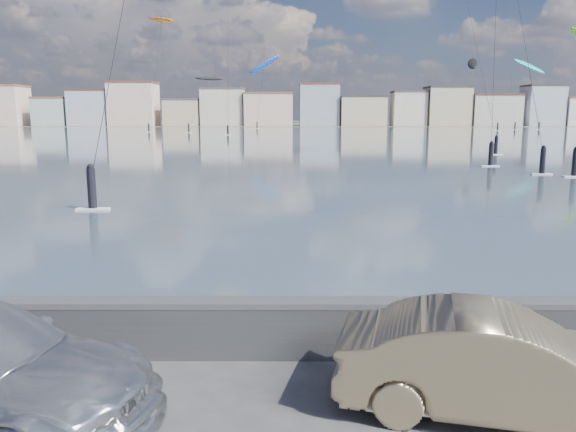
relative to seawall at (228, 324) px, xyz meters
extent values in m
cube|color=#354C59|center=(0.00, 88.80, -0.58)|extent=(500.00, 177.00, 0.00)
cube|color=#4C473D|center=(0.00, 197.30, -0.57)|extent=(500.00, 60.00, 0.00)
cube|color=#28282B|center=(0.00, 0.00, -0.13)|extent=(400.00, 0.35, 0.90)
cylinder|color=#28282B|center=(0.00, 0.00, 0.32)|extent=(400.00, 0.36, 0.36)
cube|color=beige|center=(-96.50, 183.30, 5.92)|extent=(16.00, 12.00, 13.00)
cube|color=#B7C6BC|center=(-79.00, 183.30, 3.92)|extent=(11.00, 10.00, 9.00)
cube|color=brown|center=(-79.00, 183.30, 8.72)|extent=(11.22, 10.20, 0.60)
cube|color=#B2B7C6|center=(-66.00, 183.30, 5.17)|extent=(13.00, 11.00, 11.50)
cube|color=#562D23|center=(-66.00, 183.30, 11.22)|extent=(13.26, 11.22, 0.60)
cube|color=beige|center=(-51.50, 183.30, 6.42)|extent=(15.00, 12.00, 14.00)
cube|color=brown|center=(-51.50, 183.30, 13.72)|extent=(15.30, 12.24, 0.60)
cube|color=beige|center=(-35.00, 183.30, 3.67)|extent=(12.00, 10.00, 8.50)
cube|color=#4C423D|center=(-35.00, 183.30, 8.22)|extent=(12.24, 10.20, 0.60)
cube|color=beige|center=(-21.50, 183.30, 5.42)|extent=(14.00, 11.00, 12.00)
cube|color=#4C423D|center=(-21.50, 183.30, 11.72)|extent=(14.28, 11.22, 0.60)
cube|color=beige|center=(-6.00, 183.30, 4.67)|extent=(16.00, 13.00, 10.50)
cube|color=brown|center=(-6.00, 183.30, 10.22)|extent=(16.32, 13.26, 0.60)
cube|color=#9EA8B7|center=(11.00, 183.30, 6.17)|extent=(13.00, 10.00, 13.50)
cube|color=brown|center=(11.00, 183.30, 13.22)|extent=(13.26, 10.20, 0.60)
cube|color=beige|center=(25.50, 183.30, 4.17)|extent=(15.00, 12.00, 9.50)
cube|color=#383330|center=(25.50, 183.30, 9.22)|extent=(15.30, 12.24, 0.60)
cube|color=beige|center=(41.00, 183.30, 4.92)|extent=(11.00, 9.00, 11.00)
cube|color=#4C423D|center=(41.00, 183.30, 10.72)|extent=(11.22, 9.18, 0.60)
cube|color=beige|center=(54.00, 183.30, 5.67)|extent=(14.00, 11.00, 12.50)
cube|color=#383330|center=(54.00, 183.30, 12.22)|extent=(14.28, 11.22, 0.60)
cube|color=beige|center=(69.50, 183.30, 4.42)|extent=(16.00, 12.00, 10.00)
cube|color=#562D23|center=(69.50, 183.30, 9.72)|extent=(16.32, 12.24, 0.60)
cube|color=#B2B7C6|center=(86.00, 183.30, 5.92)|extent=(12.00, 10.00, 13.00)
cube|color=#383330|center=(86.00, 183.30, 12.72)|extent=(12.24, 10.20, 0.60)
imported|color=tan|center=(3.90, -1.83, 0.15)|extent=(4.64, 2.49, 1.45)
cube|color=white|center=(16.80, 35.15, -0.53)|extent=(1.40, 0.42, 0.08)
cylinder|color=black|center=(16.80, 35.15, 0.37)|extent=(0.36, 0.36, 1.70)
sphere|color=black|center=(16.80, 35.15, 1.27)|extent=(0.28, 0.28, 0.28)
cylinder|color=black|center=(18.54, 40.97, 11.59)|extent=(3.51, 11.67, 21.76)
ellipsoid|color=#19BFBF|center=(65.26, 146.51, 16.12)|extent=(9.29, 3.49, 5.52)
cube|color=white|center=(66.11, 139.25, -0.53)|extent=(1.40, 0.42, 0.08)
cylinder|color=black|center=(66.11, 139.25, 0.37)|extent=(0.36, 0.36, 1.70)
sphere|color=black|center=(66.11, 139.25, 1.27)|extent=(0.28, 0.28, 0.28)
cylinder|color=black|center=(65.69, 142.88, 8.42)|extent=(0.89, 7.28, 15.41)
cube|color=white|center=(21.75, 47.72, -0.53)|extent=(1.40, 0.42, 0.08)
cylinder|color=black|center=(21.75, 47.72, 0.37)|extent=(0.36, 0.36, 1.70)
sphere|color=black|center=(21.75, 47.72, 1.27)|extent=(0.28, 0.28, 0.28)
cylinder|color=black|center=(20.48, 53.71, 13.03)|extent=(2.59, 12.00, 24.63)
ellipsoid|color=orange|center=(-28.43, 126.10, 24.70)|extent=(8.81, 9.13, 3.09)
cube|color=white|center=(-30.66, 118.41, -0.53)|extent=(1.40, 0.42, 0.08)
cylinder|color=black|center=(-30.66, 118.41, 0.37)|extent=(0.36, 0.36, 1.70)
sphere|color=black|center=(-30.66, 118.41, 1.27)|extent=(0.28, 0.28, 0.28)
cylinder|color=black|center=(-29.55, 122.25, 12.71)|extent=(2.28, 7.73, 23.99)
cube|color=white|center=(-7.42, 14.76, -0.53)|extent=(1.40, 0.42, 0.08)
cylinder|color=black|center=(-7.42, 14.76, 0.37)|extent=(0.36, 0.36, 1.70)
sphere|color=black|center=(-7.42, 14.76, 1.27)|extent=(0.28, 0.28, 0.28)
ellipsoid|color=black|center=(49.29, 143.74, 16.52)|extent=(4.40, 9.42, 4.85)
cube|color=white|center=(51.51, 128.84, -0.53)|extent=(1.40, 0.42, 0.08)
cylinder|color=black|center=(51.51, 128.84, 0.37)|extent=(0.36, 0.36, 1.70)
sphere|color=black|center=(51.51, 128.84, 1.27)|extent=(0.28, 0.28, 0.28)
cylinder|color=black|center=(50.40, 136.29, 8.62)|extent=(2.25, 14.93, 15.82)
ellipsoid|color=blue|center=(-6.29, 156.85, 17.24)|extent=(10.05, 3.32, 7.09)
cube|color=white|center=(-8.06, 148.62, -0.53)|extent=(1.40, 0.42, 0.08)
cylinder|color=black|center=(-8.06, 148.62, 0.37)|extent=(0.36, 0.36, 1.70)
sphere|color=black|center=(-8.06, 148.62, 1.27)|extent=(0.28, 0.28, 0.28)
cylinder|color=black|center=(-7.17, 152.74, 8.98)|extent=(1.80, 8.26, 16.53)
cube|color=white|center=(18.16, 29.09, -0.53)|extent=(1.40, 0.42, 0.08)
cylinder|color=black|center=(18.16, 29.09, 0.37)|extent=(0.36, 0.36, 1.70)
sphere|color=black|center=(18.16, 29.09, 1.27)|extent=(0.28, 0.28, 0.28)
cylinder|color=black|center=(18.13, 34.89, 11.16)|extent=(0.09, 11.62, 20.90)
cube|color=white|center=(60.12, 139.97, -0.53)|extent=(1.40, 0.42, 0.08)
cylinder|color=black|center=(60.12, 139.97, 0.37)|extent=(0.36, 0.36, 1.70)
sphere|color=black|center=(60.12, 139.97, 1.27)|extent=(0.28, 0.28, 0.28)
cylinder|color=black|center=(59.54, 145.86, 18.46)|extent=(1.18, 11.81, 35.49)
cube|color=white|center=(19.61, 27.61, -0.53)|extent=(1.40, 0.42, 0.08)
cylinder|color=black|center=(19.61, 27.61, 0.37)|extent=(0.36, 0.36, 1.70)
sphere|color=black|center=(19.61, 27.61, 1.27)|extent=(0.28, 0.28, 0.28)
cube|color=white|center=(-10.96, 100.88, -0.53)|extent=(1.40, 0.42, 0.08)
cylinder|color=black|center=(-10.96, 100.88, 0.37)|extent=(0.36, 0.36, 1.70)
sphere|color=black|center=(-10.96, 100.88, 1.27)|extent=(0.28, 0.28, 0.28)
cylinder|color=black|center=(-11.38, 108.01, 18.66)|extent=(0.86, 14.28, 35.90)
ellipsoid|color=black|center=(-18.19, 128.13, 11.72)|extent=(7.28, 6.44, 0.80)
cube|color=white|center=(-20.99, 114.51, -0.53)|extent=(1.40, 0.42, 0.08)
cylinder|color=black|center=(-20.99, 114.51, 0.37)|extent=(0.36, 0.36, 1.70)
sphere|color=black|center=(-20.99, 114.51, 1.27)|extent=(0.28, 0.28, 0.28)
cylinder|color=black|center=(-19.59, 121.32, 6.22)|extent=(2.83, 13.64, 11.03)
camera|label=1|loc=(1.03, -8.94, 3.49)|focal=35.00mm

